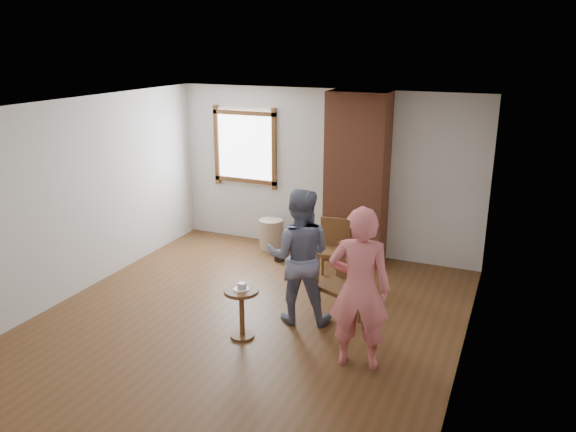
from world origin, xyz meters
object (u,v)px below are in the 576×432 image
object	(u,v)px
dining_chair_right	(344,281)
man	(299,256)
dining_chair_left	(333,246)
stoneware_crock	(271,234)
side_table	(242,305)
person_pink	(359,289)

from	to	relation	value
dining_chair_right	man	bearing A→B (deg)	-135.79
man	dining_chair_left	bearing A→B (deg)	-104.23
dining_chair_left	dining_chair_right	xyz separation A→B (m)	(0.53, -1.15, 0.03)
man	stoneware_crock	bearing A→B (deg)	-72.44
stoneware_crock	dining_chair_right	bearing A→B (deg)	-45.73
side_table	man	distance (m)	0.90
dining_chair_right	side_table	xyz separation A→B (m)	(-0.95, -0.85, -0.12)
stoneware_crock	dining_chair_left	world-z (taller)	dining_chair_left
stoneware_crock	dining_chair_right	xyz separation A→B (m)	(1.86, -1.90, 0.27)
dining_chair_left	man	xyz separation A→B (m)	(0.02, -1.34, 0.34)
stoneware_crock	dining_chair_left	xyz separation A→B (m)	(1.32, -0.75, 0.24)
dining_chair_right	man	size ratio (longest dim) A/B	0.56
dining_chair_right	man	world-z (taller)	man
dining_chair_left	man	world-z (taller)	man
side_table	stoneware_crock	bearing A→B (deg)	108.22
dining_chair_right	person_pink	size ratio (longest dim) A/B	0.53
dining_chair_right	side_table	distance (m)	1.28
stoneware_crock	side_table	bearing A→B (deg)	-71.78
side_table	man	bearing A→B (deg)	56.00
man	person_pink	bearing A→B (deg)	128.69
stoneware_crock	dining_chair_left	distance (m)	1.54
stoneware_crock	person_pink	distance (m)	3.66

